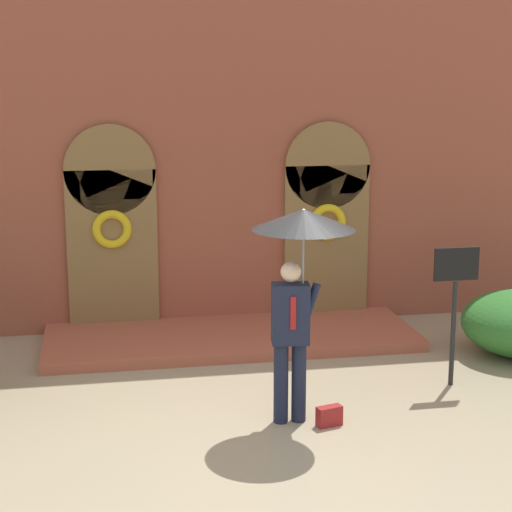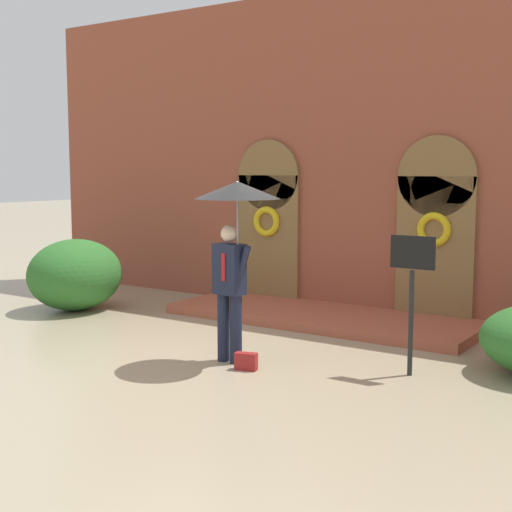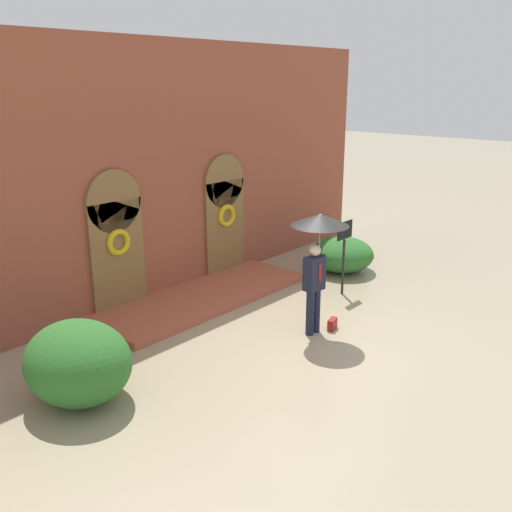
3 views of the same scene
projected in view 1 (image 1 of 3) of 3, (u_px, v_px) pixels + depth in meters
name	position (u px, v px, depth m)	size (l,w,h in m)	color
ground_plane	(275.00, 430.00, 9.18)	(80.00, 80.00, 0.00)	tan
building_facade	(219.00, 147.00, 12.60)	(14.00, 2.30, 5.60)	brown
person_with_umbrella	(300.00, 251.00, 9.02)	(1.10, 1.10, 2.36)	#191E33
handbag	(329.00, 416.00, 9.26)	(0.28, 0.12, 0.22)	maroon
sign_post	(455.00, 293.00, 10.26)	(0.56, 0.06, 1.72)	black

